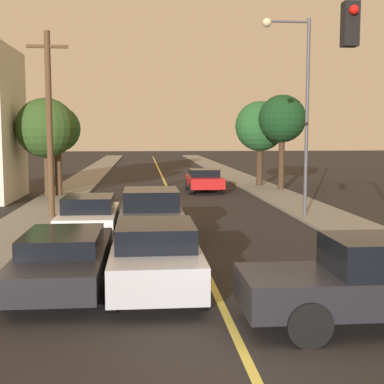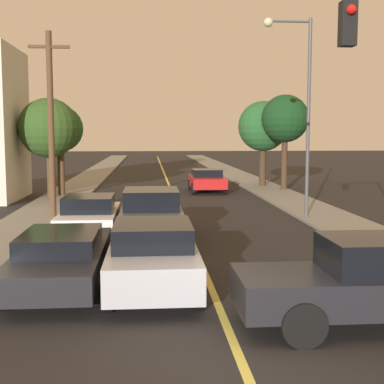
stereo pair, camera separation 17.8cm
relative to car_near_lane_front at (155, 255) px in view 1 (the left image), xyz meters
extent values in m
plane|color=black|center=(1.30, -3.63, -0.79)|extent=(200.00, 200.00, 0.00)
cube|color=black|center=(1.30, 32.37, -0.78)|extent=(9.25, 80.00, 0.01)
cube|color=#D1C14C|center=(1.30, 32.37, -0.77)|extent=(0.16, 76.00, 0.00)
cube|color=gray|center=(-4.58, 32.37, -0.73)|extent=(2.50, 80.00, 0.12)
cube|color=gray|center=(7.17, 32.37, -0.73)|extent=(2.50, 80.00, 0.12)
cube|color=#A5A8B2|center=(0.00, 0.04, -0.11)|extent=(1.88, 4.50, 0.71)
cube|color=black|center=(0.00, -0.14, 0.50)|extent=(1.66, 2.02, 0.50)
cylinder|color=black|center=(-0.89, 1.43, -0.47)|extent=(0.22, 0.64, 0.64)
cylinder|color=black|center=(0.89, 1.43, -0.47)|extent=(0.22, 0.64, 0.64)
cylinder|color=black|center=(-0.89, -1.36, -0.47)|extent=(0.22, 0.64, 0.64)
cylinder|color=black|center=(0.89, -1.36, -0.47)|extent=(0.22, 0.64, 0.64)
cube|color=#474C51|center=(0.00, 5.83, -0.08)|extent=(1.97, 4.67, 0.66)
cube|color=black|center=(0.00, 5.64, 0.56)|extent=(1.74, 2.10, 0.62)
cylinder|color=black|center=(-0.94, 7.28, -0.41)|extent=(0.22, 0.75, 0.75)
cylinder|color=black|center=(0.94, 7.28, -0.41)|extent=(0.22, 0.75, 0.75)
cylinder|color=black|center=(-0.94, 4.38, -0.41)|extent=(0.22, 0.75, 0.75)
cylinder|color=black|center=(0.94, 4.38, -0.41)|extent=(0.22, 0.75, 0.75)
cube|color=black|center=(-2.04, 0.52, -0.19)|extent=(1.85, 5.12, 0.56)
cube|color=black|center=(-2.04, 0.31, 0.29)|extent=(1.63, 2.30, 0.40)
cylinder|color=black|center=(-2.92, 2.10, -0.47)|extent=(0.22, 0.64, 0.64)
cylinder|color=black|center=(-1.15, 2.10, -0.47)|extent=(0.22, 0.64, 0.64)
cylinder|color=black|center=(-2.92, -1.07, -0.47)|extent=(0.22, 0.64, 0.64)
cylinder|color=black|center=(-1.15, -1.07, -0.47)|extent=(0.22, 0.64, 0.64)
cube|color=white|center=(-2.04, 6.24, -0.16)|extent=(1.80, 4.26, 0.58)
cube|color=black|center=(-2.04, 6.07, 0.38)|extent=(1.58, 1.92, 0.50)
cylinder|color=black|center=(-2.89, 7.56, -0.45)|extent=(0.22, 0.67, 0.67)
cylinder|color=black|center=(-1.18, 7.56, -0.45)|extent=(0.22, 0.67, 0.67)
cylinder|color=black|center=(-2.89, 4.92, -0.45)|extent=(0.22, 0.67, 0.67)
cylinder|color=black|center=(-1.18, 4.92, -0.45)|extent=(0.22, 0.67, 0.67)
cube|color=red|center=(3.38, 19.81, -0.16)|extent=(1.93, 3.84, 0.59)
cube|color=black|center=(3.38, 19.97, 0.35)|extent=(1.70, 1.73, 0.43)
cylinder|color=black|center=(4.29, 18.62, -0.46)|extent=(0.22, 0.65, 0.65)
cylinder|color=black|center=(2.46, 18.62, -0.46)|extent=(0.22, 0.65, 0.65)
cylinder|color=black|center=(4.29, 21.00, -0.46)|extent=(0.22, 0.65, 0.65)
cylinder|color=black|center=(2.46, 21.00, -0.46)|extent=(0.22, 0.65, 0.65)
cube|color=black|center=(3.94, -2.57, -0.09)|extent=(5.01, 1.73, 0.63)
cylinder|color=black|center=(2.39, -3.39, -0.41)|extent=(0.76, 0.22, 0.76)
cylinder|color=black|center=(2.39, -1.75, -0.41)|extent=(0.76, 0.22, 0.76)
cube|color=black|center=(4.02, -0.58, 4.89)|extent=(0.32, 0.28, 0.90)
sphere|color=red|center=(4.02, -0.76, 5.14)|extent=(0.20, 0.20, 0.20)
cylinder|color=#47474C|center=(6.27, 9.42, 3.24)|extent=(0.14, 0.14, 7.81)
cylinder|color=#47474C|center=(5.43, 9.42, 6.99)|extent=(1.67, 0.09, 0.09)
sphere|color=beige|center=(4.60, 9.42, 6.94)|extent=(0.36, 0.36, 0.36)
cylinder|color=#513823|center=(-3.93, 10.27, 2.99)|extent=(0.24, 0.24, 7.32)
cube|color=#513823|center=(-3.93, 10.27, 6.05)|extent=(1.60, 0.12, 0.12)
cylinder|color=#4C3823|center=(-4.82, 18.00, 0.70)|extent=(0.37, 0.37, 2.72)
sphere|color=#235628|center=(-4.82, 18.00, 2.93)|extent=(2.49, 2.49, 2.49)
cylinder|color=#4C3823|center=(-5.27, 17.11, 0.60)|extent=(0.30, 0.30, 2.54)
sphere|color=#2D4C1E|center=(-5.27, 17.11, 2.96)|extent=(3.12, 3.12, 3.12)
cylinder|color=#3D2B1C|center=(8.04, 19.92, 0.95)|extent=(0.36, 0.36, 3.23)
sphere|color=#143819|center=(8.04, 19.92, 3.56)|extent=(2.83, 2.83, 2.83)
cylinder|color=#3D2B1C|center=(7.27, 22.44, 0.68)|extent=(0.44, 0.44, 2.69)
sphere|color=#235628|center=(7.27, 22.44, 3.15)|extent=(3.20, 3.20, 3.20)
camera|label=1|loc=(-0.26, -11.50, 2.65)|focal=50.00mm
camera|label=2|loc=(-0.08, -11.52, 2.65)|focal=50.00mm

